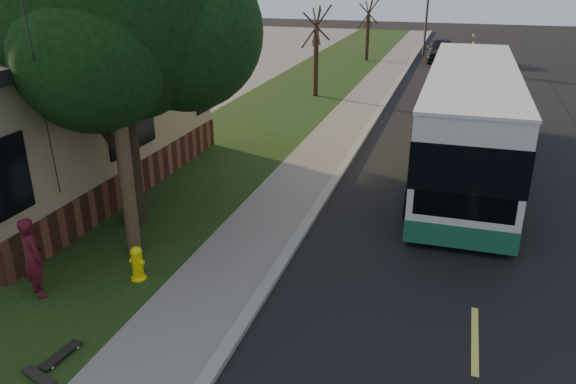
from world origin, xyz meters
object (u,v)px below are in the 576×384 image
object	(u,v)px
bare_tree_near	(316,53)
skateboard_main	(61,355)
distant_car	(441,49)
traffic_signal	(427,9)
skateboard_spare	(38,376)
bare_tree_far	(368,31)
skateboarder	(33,257)
dumpster	(18,155)
fire_hydrant	(137,263)
utility_pole	(111,44)
leafy_tree	(117,8)
transit_bus	(469,118)

from	to	relation	value
bare_tree_near	skateboard_main	xyz separation A→B (m)	(1.00, -20.58, -2.02)
bare_tree_near	distant_car	xyz separation A→B (m)	(5.34, 13.48, -1.37)
traffic_signal	skateboard_spare	world-z (taller)	traffic_signal
bare_tree_far	skateboarder	bearing A→B (deg)	-92.12
bare_tree_far	dumpster	size ratio (longest dim) A/B	2.61
fire_hydrant	skateboarder	world-z (taller)	skateboarder
utility_pole	leafy_tree	world-z (taller)	utility_pole
leafy_tree	traffic_signal	bearing A→B (deg)	81.53
leafy_tree	distant_car	size ratio (longest dim) A/B	1.70
transit_bus	distant_car	world-z (taller)	transit_bus
bare_tree_near	skateboard_spare	bearing A→B (deg)	-87.29
traffic_signal	dumpster	xyz separation A→B (m)	(-10.00, -29.40, -2.54)
bare_tree_far	skateboarder	xyz separation A→B (m)	(-1.15, -31.08, -1.12)
fire_hydrant	skateboarder	distance (m)	1.94
dumpster	utility_pole	bearing A→B (deg)	-30.21
utility_pole	skateboard_spare	xyz separation A→B (m)	(0.81, -4.11, -4.51)
skateboarder	distant_car	world-z (taller)	skateboarder
utility_pole	bare_tree_near	xyz separation A→B (m)	(-0.19, 17.01, -2.48)
transit_bus	skateboarder	bearing A→B (deg)	-127.76
bare_tree_near	transit_bus	xyz separation A→B (m)	(7.14, -9.02, -0.44)
transit_bus	distant_car	xyz separation A→B (m)	(-1.80, 22.50, -0.93)
leafy_tree	bare_tree_far	size ratio (longest dim) A/B	1.94
skateboard_spare	traffic_signal	bearing A→B (deg)	85.38
traffic_signal	transit_bus	size ratio (longest dim) A/B	0.46
transit_bus	skateboarder	size ratio (longest dim) A/B	7.23
fire_hydrant	skateboarder	bearing A→B (deg)	-145.10
bare_tree_near	traffic_signal	world-z (taller)	traffic_signal
leafy_tree	bare_tree_near	world-z (taller)	leafy_tree
bare_tree_far	distant_car	distance (m)	5.20
bare_tree_far	dumpster	bearing A→B (deg)	-104.35
traffic_signal	skateboarder	distance (m)	35.46
skateboard_main	leafy_tree	bearing A→B (deg)	107.72
fire_hydrant	skateboard_main	distance (m)	2.60
bare_tree_far	traffic_signal	size ratio (longest dim) A/B	0.73
skateboard_spare	leafy_tree	bearing A→B (deg)	106.15
fire_hydrant	dumpster	world-z (taller)	dumpster
bare_tree_far	skateboard_spare	size ratio (longest dim) A/B	5.55
fire_hydrant	traffic_signal	bearing A→B (deg)	84.79
transit_bus	skateboard_main	size ratio (longest dim) A/B	14.47
utility_pole	skateboarder	world-z (taller)	utility_pole
bare_tree_far	fire_hydrant	bearing A→B (deg)	-89.24
utility_pole	skateboard_main	bearing A→B (deg)	-77.30
traffic_signal	skateboarder	size ratio (longest dim) A/B	3.36
transit_bus	skateboarder	xyz separation A→B (m)	(-7.79, -10.06, -0.82)
bare_tree_near	skateboard_main	world-z (taller)	bare_tree_near
utility_pole	skateboarder	xyz separation A→B (m)	(-0.84, -2.07, -3.74)
bare_tree_far	traffic_signal	distance (m)	5.44
skateboard_main	traffic_signal	bearing A→B (deg)	85.31
skateboard_spare	dumpster	bearing A→B (deg)	132.20
leafy_tree	fire_hydrant	bearing A→B (deg)	-59.33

